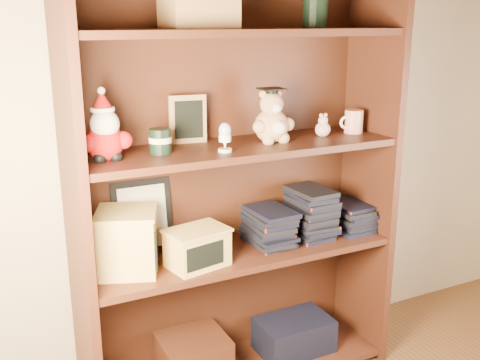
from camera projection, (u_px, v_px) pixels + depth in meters
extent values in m
cube|color=tan|center=(263.00, 54.00, 2.16)|extent=(3.00, 0.04, 2.50)
cube|color=#401E12|center=(76.00, 209.00, 1.78)|extent=(0.03, 0.35, 1.60)
cube|color=#401E12|center=(368.00, 167.00, 2.29)|extent=(0.03, 0.35, 1.60)
cube|color=#3B1B10|center=(221.00, 175.00, 2.18)|extent=(1.20, 0.02, 1.60)
cube|color=#401E12|center=(240.00, 32.00, 1.89)|extent=(1.14, 0.33, 0.02)
cube|color=#3B1B10|center=(193.00, 358.00, 2.13)|extent=(0.25, 0.22, 0.18)
cube|color=black|center=(294.00, 334.00, 2.33)|extent=(0.30, 0.20, 0.14)
cube|color=#9E7547|center=(198.00, 10.00, 1.80)|extent=(0.22, 0.18, 0.12)
cylinder|color=black|center=(315.00, 12.00, 2.00)|extent=(0.09, 0.09, 0.11)
cube|color=#401E12|center=(240.00, 252.00, 2.11)|extent=(1.14, 0.33, 0.02)
cube|color=#401E12|center=(240.00, 148.00, 2.00)|extent=(1.14, 0.33, 0.02)
sphere|color=#A50F0F|center=(105.00, 142.00, 1.77)|extent=(0.12, 0.12, 0.12)
sphere|color=#A50F0F|center=(88.00, 143.00, 1.73)|extent=(0.06, 0.06, 0.06)
sphere|color=#A50F0F|center=(124.00, 140.00, 1.78)|extent=(0.06, 0.06, 0.06)
sphere|color=black|center=(100.00, 158.00, 1.75)|extent=(0.04, 0.04, 0.04)
sphere|color=black|center=(116.00, 157.00, 1.77)|extent=(0.04, 0.04, 0.04)
sphere|color=white|center=(105.00, 124.00, 1.74)|extent=(0.09, 0.09, 0.09)
sphere|color=#D8B293|center=(103.00, 117.00, 1.75)|extent=(0.06, 0.06, 0.06)
cone|color=#A50F0F|center=(102.00, 100.00, 1.74)|extent=(0.07, 0.07, 0.06)
sphere|color=white|center=(101.00, 91.00, 1.73)|extent=(0.02, 0.02, 0.02)
cylinder|color=white|center=(103.00, 109.00, 1.74)|extent=(0.08, 0.08, 0.01)
cylinder|color=black|center=(160.00, 141.00, 1.86)|extent=(0.07, 0.07, 0.08)
cylinder|color=beige|center=(160.00, 140.00, 1.85)|extent=(0.07, 0.07, 0.02)
cube|color=#9E7547|center=(188.00, 119.00, 2.00)|extent=(0.14, 0.03, 0.17)
cube|color=black|center=(189.00, 120.00, 2.00)|extent=(0.10, 0.02, 0.13)
cube|color=#9E7547|center=(185.00, 137.00, 2.05)|extent=(0.06, 0.06, 0.01)
cylinder|color=white|center=(225.00, 150.00, 1.89)|extent=(0.05, 0.05, 0.01)
cone|color=white|center=(225.00, 144.00, 1.88)|extent=(0.02, 0.02, 0.03)
cylinder|color=white|center=(225.00, 138.00, 1.88)|extent=(0.04, 0.04, 0.02)
ellipsoid|color=silver|center=(225.00, 130.00, 1.87)|extent=(0.04, 0.04, 0.05)
sphere|color=tan|center=(271.00, 126.00, 2.03)|extent=(0.12, 0.12, 0.12)
sphere|color=white|center=(279.00, 128.00, 1.99)|extent=(0.05, 0.05, 0.05)
sphere|color=tan|center=(260.00, 127.00, 1.99)|extent=(0.05, 0.05, 0.05)
sphere|color=tan|center=(288.00, 124.00, 2.04)|extent=(0.05, 0.05, 0.05)
sphere|color=tan|center=(268.00, 140.00, 2.00)|extent=(0.04, 0.04, 0.04)
sphere|color=tan|center=(283.00, 138.00, 2.03)|extent=(0.04, 0.04, 0.04)
sphere|color=tan|center=(272.00, 104.00, 2.01)|extent=(0.09, 0.09, 0.09)
sphere|color=white|center=(277.00, 108.00, 1.98)|extent=(0.04, 0.04, 0.04)
sphere|color=tan|center=(263.00, 94.00, 2.00)|extent=(0.03, 0.03, 0.03)
sphere|color=tan|center=(278.00, 93.00, 2.02)|extent=(0.03, 0.03, 0.03)
cylinder|color=black|center=(272.00, 92.00, 2.00)|extent=(0.04, 0.04, 0.02)
cube|color=black|center=(272.00, 89.00, 2.00)|extent=(0.08, 0.08, 0.01)
cylinder|color=#A50F0F|center=(284.00, 92.00, 2.00)|extent=(0.00, 0.04, 0.03)
sphere|color=#D7A6A6|center=(323.00, 129.00, 2.14)|extent=(0.06, 0.06, 0.06)
sphere|color=#D7A6A6|center=(323.00, 120.00, 2.13)|extent=(0.04, 0.04, 0.04)
sphere|color=#D7A6A6|center=(321.00, 115.00, 2.12)|extent=(0.01, 0.01, 0.01)
sphere|color=#D7A6A6|center=(326.00, 115.00, 2.13)|extent=(0.01, 0.01, 0.01)
cylinder|color=silver|center=(354.00, 121.00, 2.20)|extent=(0.07, 0.07, 0.09)
torus|color=white|center=(345.00, 122.00, 2.18)|extent=(0.05, 0.01, 0.05)
cube|color=black|center=(142.00, 217.00, 2.05)|extent=(0.22, 0.05, 0.27)
cube|color=beige|center=(143.00, 217.00, 2.04)|extent=(0.18, 0.04, 0.23)
cube|color=#DAB359|center=(128.00, 242.00, 1.89)|extent=(0.24, 0.24, 0.21)
cube|color=black|center=(136.00, 253.00, 1.81)|extent=(0.13, 0.05, 0.14)
cube|color=#DAB359|center=(126.00, 213.00, 1.86)|extent=(0.26, 0.26, 0.01)
cube|color=#DAB359|center=(197.00, 249.00, 1.95)|extent=(0.22, 0.17, 0.13)
cube|color=black|center=(205.00, 256.00, 1.88)|extent=(0.15, 0.03, 0.08)
cube|color=#DAB359|center=(197.00, 231.00, 1.93)|extent=(0.23, 0.19, 0.01)
cube|color=black|center=(269.00, 242.00, 2.15)|extent=(0.14, 0.20, 0.02)
cube|color=black|center=(269.00, 238.00, 2.15)|extent=(0.14, 0.20, 0.02)
cube|color=black|center=(269.00, 234.00, 2.15)|extent=(0.14, 0.20, 0.02)
cube|color=black|center=(269.00, 230.00, 2.14)|extent=(0.14, 0.20, 0.02)
cube|color=black|center=(269.00, 226.00, 2.14)|extent=(0.14, 0.20, 0.02)
cube|color=black|center=(269.00, 222.00, 2.13)|extent=(0.14, 0.20, 0.02)
cube|color=black|center=(269.00, 218.00, 2.13)|extent=(0.14, 0.20, 0.02)
cube|color=black|center=(269.00, 214.00, 2.12)|extent=(0.14, 0.20, 0.02)
cube|color=black|center=(269.00, 210.00, 2.12)|extent=(0.14, 0.20, 0.02)
cube|color=black|center=(310.00, 234.00, 2.24)|extent=(0.14, 0.20, 0.02)
cube|color=black|center=(310.00, 230.00, 2.23)|extent=(0.14, 0.20, 0.02)
cube|color=black|center=(310.00, 226.00, 2.23)|extent=(0.14, 0.20, 0.02)
cube|color=black|center=(310.00, 222.00, 2.22)|extent=(0.14, 0.20, 0.02)
cube|color=black|center=(310.00, 218.00, 2.22)|extent=(0.14, 0.20, 0.02)
cube|color=black|center=(310.00, 215.00, 2.21)|extent=(0.14, 0.20, 0.02)
cube|color=black|center=(311.00, 211.00, 2.21)|extent=(0.14, 0.20, 0.02)
cube|color=black|center=(311.00, 207.00, 2.20)|extent=(0.14, 0.20, 0.02)
cube|color=black|center=(311.00, 203.00, 2.20)|extent=(0.14, 0.20, 0.02)
cube|color=black|center=(311.00, 199.00, 2.20)|extent=(0.14, 0.20, 0.02)
cube|color=black|center=(311.00, 195.00, 2.19)|extent=(0.14, 0.20, 0.02)
cube|color=black|center=(311.00, 191.00, 2.19)|extent=(0.14, 0.20, 0.02)
cube|color=black|center=(348.00, 226.00, 2.32)|extent=(0.14, 0.20, 0.02)
cube|color=black|center=(348.00, 222.00, 2.31)|extent=(0.14, 0.20, 0.02)
cube|color=black|center=(349.00, 219.00, 2.31)|extent=(0.14, 0.20, 0.02)
cube|color=black|center=(349.00, 215.00, 2.30)|extent=(0.14, 0.20, 0.02)
cube|color=black|center=(349.00, 211.00, 2.30)|extent=(0.14, 0.20, 0.02)
cube|color=black|center=(349.00, 208.00, 2.29)|extent=(0.14, 0.20, 0.02)
cube|color=black|center=(349.00, 204.00, 2.29)|extent=(0.14, 0.20, 0.02)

